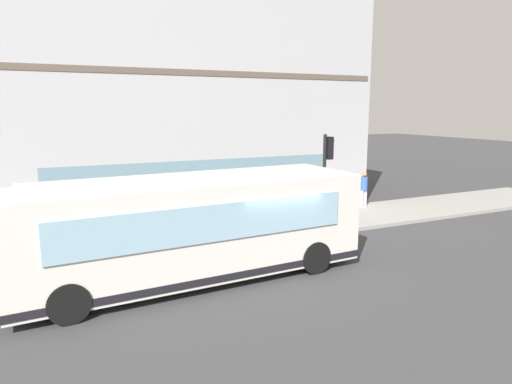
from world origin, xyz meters
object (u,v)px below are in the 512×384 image
object	(u,v)px
newspaper_vending_box	(349,211)
pedestrian_walking_along_curb	(45,222)
city_bus_nearside	(195,229)
traffic_light_near_corner	(327,163)
pedestrian_near_building_entrance	(364,187)
fire_hydrant	(226,227)

from	to	relation	value
newspaper_vending_box	pedestrian_walking_along_curb	bearing A→B (deg)	85.92
city_bus_nearside	traffic_light_near_corner	world-z (taller)	traffic_light_near_corner
city_bus_nearside	traffic_light_near_corner	size ratio (longest dim) A/B	2.67
pedestrian_near_building_entrance	pedestrian_walking_along_curb	size ratio (longest dim) A/B	0.96
fire_hydrant	pedestrian_walking_along_curb	world-z (taller)	pedestrian_walking_along_curb
traffic_light_near_corner	newspaper_vending_box	bearing A→B (deg)	-71.71
traffic_light_near_corner	fire_hydrant	size ratio (longest dim) A/B	5.15
traffic_light_near_corner	newspaper_vending_box	world-z (taller)	traffic_light_near_corner
city_bus_nearside	fire_hydrant	bearing A→B (deg)	-33.91
traffic_light_near_corner	pedestrian_near_building_entrance	bearing A→B (deg)	-57.61
newspaper_vending_box	traffic_light_near_corner	bearing A→B (deg)	108.29
pedestrian_near_building_entrance	newspaper_vending_box	size ratio (longest dim) A/B	1.95
city_bus_nearside	pedestrian_walking_along_curb	distance (m)	5.80
city_bus_nearside	pedestrian_walking_along_curb	size ratio (longest dim) A/B	5.58
newspaper_vending_box	city_bus_nearside	bearing A→B (deg)	113.32
traffic_light_near_corner	fire_hydrant	xyz separation A→B (m)	(0.62, 4.12, -2.29)
newspaper_vending_box	pedestrian_near_building_entrance	bearing A→B (deg)	-50.36
pedestrian_walking_along_curb	pedestrian_near_building_entrance	bearing A→B (deg)	-85.46
pedestrian_near_building_entrance	traffic_light_near_corner	bearing A→B (deg)	122.39
city_bus_nearside	fire_hydrant	size ratio (longest dim) A/B	13.73
traffic_light_near_corner	pedestrian_near_building_entrance	size ratio (longest dim) A/B	2.17
pedestrian_near_building_entrance	pedestrian_walking_along_curb	bearing A→B (deg)	94.54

